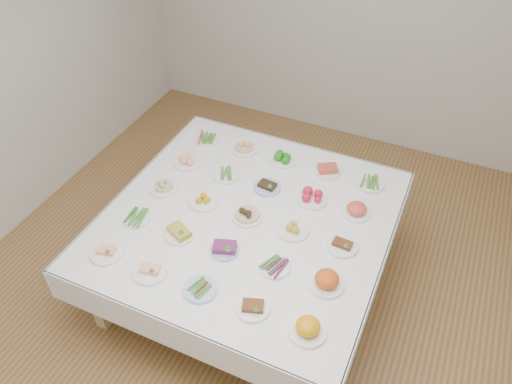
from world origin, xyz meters
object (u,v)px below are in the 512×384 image
at_px(display_table, 248,224).
at_px(dish_12, 247,212).
at_px(dish_0, 107,250).
at_px(dish_24, 370,183).

height_order(display_table, dish_12, dish_12).
relative_size(dish_0, dish_24, 1.01).
xyz_separation_m(display_table, dish_24, (0.73, 0.73, 0.09)).
relative_size(display_table, dish_24, 9.00).
height_order(dish_12, dish_24, dish_12).
distance_m(dish_0, dish_12, 1.02).
bearing_deg(dish_12, dish_0, -135.42).
distance_m(display_table, dish_0, 1.03).
relative_size(dish_0, dish_12, 1.02).
xyz_separation_m(display_table, dish_12, (-0.00, -0.01, 0.13)).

